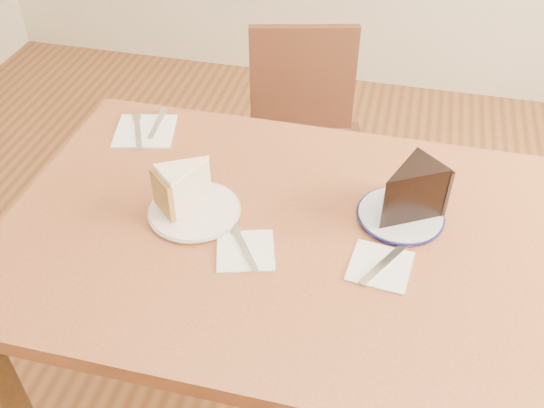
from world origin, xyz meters
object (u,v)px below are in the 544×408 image
(plate_navy, at_px, (400,215))
(chocolate_cake, at_px, (406,196))
(chair_far, at_px, (302,147))
(table, at_px, (284,261))
(carrot_cake, at_px, (188,185))
(plate_cream, at_px, (195,211))

(plate_navy, xyz_separation_m, chocolate_cake, (0.00, -0.01, 0.06))
(chair_far, relative_size, plate_navy, 4.57)
(table, xyz_separation_m, carrot_cake, (-0.22, 0.03, 0.16))
(carrot_cake, distance_m, chocolate_cake, 0.46)
(chair_far, height_order, chocolate_cake, chocolate_cake)
(plate_cream, bearing_deg, chair_far, 81.06)
(carrot_cake, bearing_deg, plate_navy, 50.63)
(chair_far, relative_size, carrot_cake, 7.34)
(table, relative_size, plate_cream, 6.20)
(table, relative_size, plate_navy, 6.65)
(chair_far, bearing_deg, plate_cream, 67.04)
(chair_far, bearing_deg, plate_navy, 104.53)
(table, bearing_deg, carrot_cake, 173.33)
(plate_navy, height_order, carrot_cake, carrot_cake)
(chocolate_cake, bearing_deg, plate_cream, 51.38)
(plate_cream, relative_size, carrot_cake, 1.72)
(plate_cream, height_order, carrot_cake, carrot_cake)
(chair_far, distance_m, chocolate_cake, 0.78)
(plate_cream, relative_size, plate_navy, 1.07)
(plate_navy, height_order, chocolate_cake, chocolate_cake)
(carrot_cake, height_order, chocolate_cake, chocolate_cake)
(table, distance_m, chocolate_cake, 0.30)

